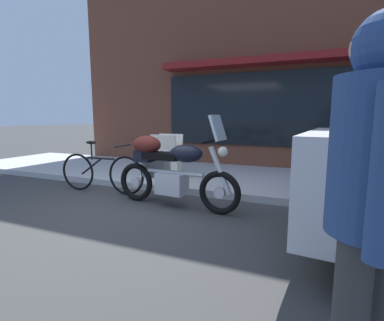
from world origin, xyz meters
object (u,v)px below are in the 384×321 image
Objects in this scene: parked_bicycle at (101,172)px; pedestrian_walking at (378,181)px; sandwich_board_sign at (167,156)px; touring_motorcycle at (168,167)px.

parked_bicycle is 0.98× the size of pedestrian_walking.
parked_bicycle is 1.94× the size of sandwich_board_sign.
parked_bicycle is 1.38m from sandwich_board_sign.
sandwich_board_sign is (-3.02, 3.90, -0.54)m from pedestrian_walking.
pedestrian_walking reaches higher than touring_motorcycle.
pedestrian_walking is (3.77, -2.76, 0.73)m from parked_bicycle.
sandwich_board_sign is at bearing 56.65° from parked_bicycle.
touring_motorcycle is 1.51m from parked_bicycle.
touring_motorcycle is 1.19× the size of pedestrian_walking.
parked_bicycle is (-1.48, 0.21, -0.22)m from touring_motorcycle.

